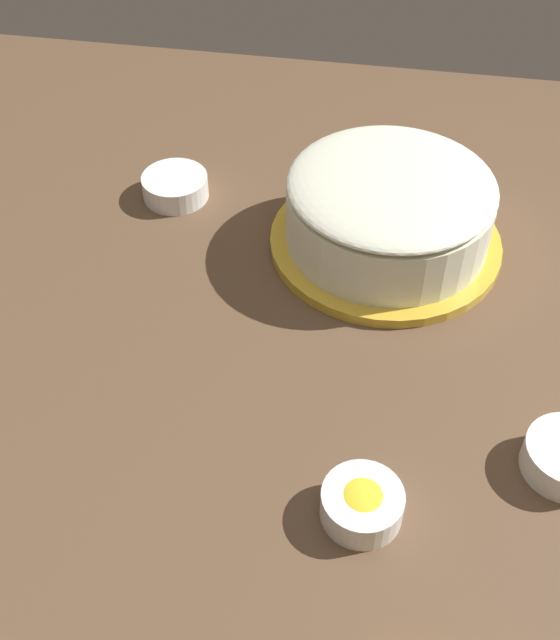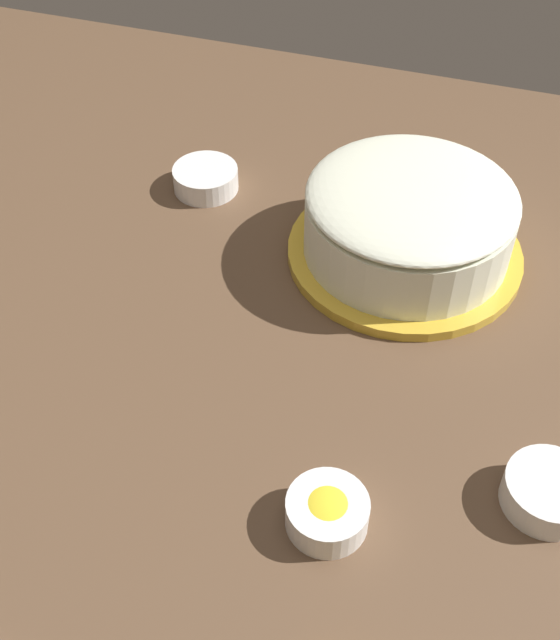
# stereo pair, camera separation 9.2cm
# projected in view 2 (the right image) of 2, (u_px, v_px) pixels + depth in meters

# --- Properties ---
(ground_plane) EXTENTS (1.54, 1.54, 0.00)m
(ground_plane) POSITION_uv_depth(u_px,v_px,m) (202.00, 394.00, 0.89)
(ground_plane) COLOR brown
(frosted_cake) EXTENTS (0.30, 0.30, 0.12)m
(frosted_cake) POSITION_uv_depth(u_px,v_px,m) (408.00, 224.00, 1.01)
(frosted_cake) COLOR gold
(frosted_cake) RESTS_ON ground_plane
(sprinkle_bowl_pink) EXTENTS (0.09, 0.09, 0.03)m
(sprinkle_bowl_pink) POSITION_uv_depth(u_px,v_px,m) (548.00, 492.00, 0.78)
(sprinkle_bowl_pink) COLOR white
(sprinkle_bowl_pink) RESTS_ON ground_plane
(sprinkle_bowl_yellow) EXTENTS (0.08, 0.08, 0.04)m
(sprinkle_bowl_yellow) POSITION_uv_depth(u_px,v_px,m) (327.00, 511.00, 0.77)
(sprinkle_bowl_yellow) COLOR white
(sprinkle_bowl_yellow) RESTS_ON ground_plane
(sprinkle_bowl_green) EXTENTS (0.09, 0.09, 0.03)m
(sprinkle_bowl_green) POSITION_uv_depth(u_px,v_px,m) (206.00, 178.00, 1.14)
(sprinkle_bowl_green) COLOR white
(sprinkle_bowl_green) RESTS_ON ground_plane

